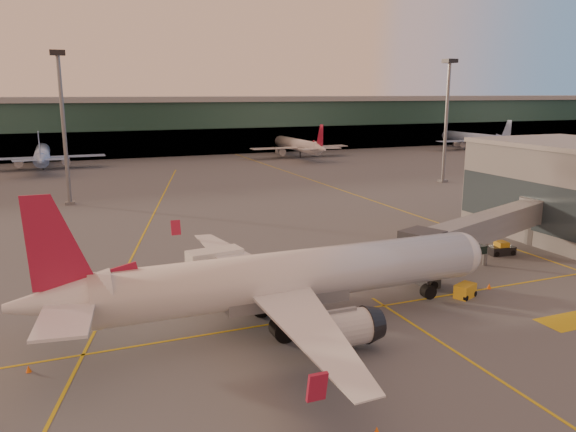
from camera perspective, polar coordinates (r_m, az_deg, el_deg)
name	(u,v)px	position (r m, az deg, el deg)	size (l,w,h in m)	color
ground	(363,336)	(45.79, 7.66, -12.01)	(600.00, 600.00, 0.00)	#4C4F54
taxi_markings	(167,225)	(83.77, -12.18, -0.85)	(100.12, 173.00, 0.01)	gold
terminal	(131,126)	(179.28, -15.65, 8.77)	(400.00, 20.00, 17.60)	#19382D
gate_building	(572,189)	(83.93, 26.92, 2.47)	(18.40, 22.40, 12.60)	slate
mast_west_near	(63,117)	(102.03, -21.91, 9.32)	(2.40, 2.40, 25.60)	slate
mast_east_near	(447,112)	(124.15, 15.84, 10.14)	(2.40, 2.40, 25.60)	slate
distant_aircraft_row	(60,168)	(155.10, -22.12, 4.55)	(290.00, 34.00, 13.00)	#8AAEE8
main_airplane	(282,280)	(46.00, -0.62, -6.47)	(40.27, 36.16, 12.19)	silver
jet_bridge	(493,226)	(66.95, 20.13, -0.99)	(28.07, 13.27, 5.98)	slate
catering_truck	(216,267)	(54.99, -7.36, -5.18)	(5.50, 2.92, 4.07)	#A91D18
gpu_cart	(465,291)	(55.74, 17.57, -7.26)	(2.55, 2.10, 1.29)	gold
pushback_tug	(501,249)	(71.45, 20.84, -3.17)	(3.25, 2.05, 1.57)	black
cone_nose	(489,286)	(58.96, 19.76, -6.72)	(0.43, 0.43, 0.54)	orange
cone_tail	(29,369)	(43.91, -24.86, -13.91)	(0.38, 0.38, 0.48)	orange
cone_wing_right	(377,432)	(33.98, 9.00, -20.85)	(0.50, 0.50, 0.63)	orange
cone_wing_left	(228,263)	(63.08, -6.07, -4.80)	(0.40, 0.40, 0.51)	orange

